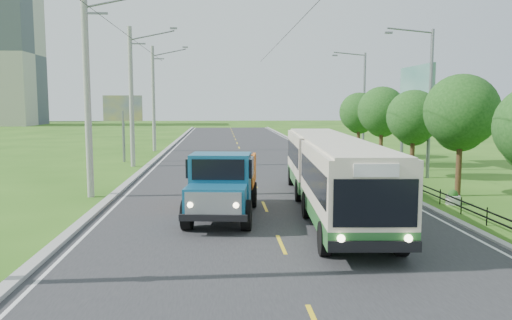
{
  "coord_description": "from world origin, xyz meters",
  "views": [
    {
      "loc": [
        -1.95,
        -15.63,
        4.55
      ],
      "look_at": [
        -0.26,
        7.76,
        1.9
      ],
      "focal_mm": 35.0,
      "sensor_mm": 36.0,
      "label": 1
    }
  ],
  "objects": [
    {
      "name": "pole_mid",
      "position": [
        -8.26,
        21.0,
        5.09
      ],
      "size": [
        3.51,
        0.32,
        10.0
      ],
      "color": "gray",
      "rests_on": "ground"
    },
    {
      "name": "tree_back",
      "position": [
        9.86,
        26.14,
        3.65
      ],
      "size": [
        3.3,
        3.36,
        5.5
      ],
      "color": "#382314",
      "rests_on": "ground"
    },
    {
      "name": "planter_near",
      "position": [
        8.6,
        6.0,
        0.29
      ],
      "size": [
        0.64,
        0.64,
        0.67
      ],
      "color": "silver",
      "rests_on": "ground"
    },
    {
      "name": "edge_line_left",
      "position": [
        -6.65,
        20.0,
        0.02
      ],
      "size": [
        0.12,
        120.0,
        0.0
      ],
      "primitive_type": "cube",
      "color": "silver",
      "rests_on": "road"
    },
    {
      "name": "centre_dash",
      "position": [
        0.0,
        0.0,
        0.02
      ],
      "size": [
        0.12,
        2.2,
        0.0
      ],
      "primitive_type": "cube",
      "color": "yellow",
      "rests_on": "road"
    },
    {
      "name": "billboard_right",
      "position": [
        12.3,
        20.0,
        5.34
      ],
      "size": [
        0.24,
        6.0,
        7.3
      ],
      "color": "slate",
      "rests_on": "ground"
    },
    {
      "name": "curb_left",
      "position": [
        -7.2,
        20.0,
        0.07
      ],
      "size": [
        0.4,
        120.0,
        0.15
      ],
      "primitive_type": "cube",
      "color": "#9E9E99",
      "rests_on": "ground"
    },
    {
      "name": "billboard_left",
      "position": [
        -9.5,
        24.0,
        3.87
      ],
      "size": [
        3.0,
        0.2,
        5.2
      ],
      "color": "slate",
      "rests_on": "ground"
    },
    {
      "name": "edge_line_right",
      "position": [
        6.65,
        20.0,
        0.02
      ],
      "size": [
        0.12,
        120.0,
        0.0
      ],
      "primitive_type": "cube",
      "color": "silver",
      "rests_on": "road"
    },
    {
      "name": "planter_mid",
      "position": [
        8.6,
        14.0,
        0.29
      ],
      "size": [
        0.64,
        0.64,
        0.67
      ],
      "color": "silver",
      "rests_on": "ground"
    },
    {
      "name": "curb_right",
      "position": [
        7.15,
        20.0,
        0.05
      ],
      "size": [
        0.3,
        120.0,
        0.1
      ],
      "primitive_type": "cube",
      "color": "#9E9E99",
      "rests_on": "ground"
    },
    {
      "name": "road",
      "position": [
        0.0,
        20.0,
        0.01
      ],
      "size": [
        14.0,
        120.0,
        0.02
      ],
      "primitive_type": "cube",
      "color": "#28282B",
      "rests_on": "ground"
    },
    {
      "name": "pole_far",
      "position": [
        -8.26,
        33.0,
        5.09
      ],
      "size": [
        3.51,
        0.32,
        10.0
      ],
      "color": "gray",
      "rests_on": "ground"
    },
    {
      "name": "ground",
      "position": [
        0.0,
        0.0,
        0.0
      ],
      "size": [
        240.0,
        240.0,
        0.0
      ],
      "primitive_type": "plane",
      "color": "#295815",
      "rests_on": "ground"
    },
    {
      "name": "tree_fourth",
      "position": [
        9.86,
        14.14,
        3.59
      ],
      "size": [
        3.24,
        3.31,
        5.4
      ],
      "color": "#382314",
      "rests_on": "ground"
    },
    {
      "name": "tree_fifth",
      "position": [
        9.86,
        20.14,
        3.85
      ],
      "size": [
        3.48,
        3.52,
        5.8
      ],
      "color": "#382314",
      "rests_on": "ground"
    },
    {
      "name": "bus",
      "position": [
        2.72,
        5.09,
        1.83
      ],
      "size": [
        3.57,
        15.87,
        3.04
      ],
      "rotation": [
        0.0,
        0.0,
        -0.07
      ],
      "color": "#27632B",
      "rests_on": "ground"
    },
    {
      "name": "streetlight_mid",
      "position": [
        10.64,
        14.0,
        4.9
      ],
      "size": [
        3.02,
        0.2,
        9.07
      ],
      "color": "slate",
      "rests_on": "ground"
    },
    {
      "name": "streetlight_far",
      "position": [
        10.64,
        28.0,
        4.9
      ],
      "size": [
        3.02,
        0.2,
        9.07
      ],
      "color": "slate",
      "rests_on": "ground"
    },
    {
      "name": "planter_far",
      "position": [
        8.6,
        22.0,
        0.29
      ],
      "size": [
        0.64,
        0.64,
        0.67
      ],
      "color": "silver",
      "rests_on": "ground"
    },
    {
      "name": "railing_right",
      "position": [
        8.0,
        14.0,
        0.3
      ],
      "size": [
        0.04,
        40.0,
        0.6
      ],
      "primitive_type": "cube",
      "color": "black",
      "rests_on": "ground"
    },
    {
      "name": "tree_third",
      "position": [
        9.86,
        8.14,
        3.99
      ],
      "size": [
        3.6,
        3.62,
        6.0
      ],
      "color": "#382314",
      "rests_on": "ground"
    },
    {
      "name": "pole_near",
      "position": [
        -8.26,
        9.0,
        5.09
      ],
      "size": [
        3.51,
        0.32,
        10.0
      ],
      "color": "gray",
      "rests_on": "ground"
    },
    {
      "name": "dump_truck",
      "position": [
        -1.84,
        4.23,
        1.5
      ],
      "size": [
        3.11,
        6.55,
        2.65
      ],
      "rotation": [
        0.0,
        0.0,
        -0.12
      ],
      "color": "#145579",
      "rests_on": "ground"
    }
  ]
}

